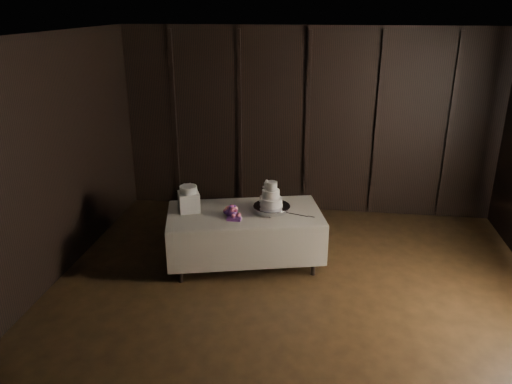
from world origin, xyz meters
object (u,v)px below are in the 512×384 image
object	(u,v)px
display_table	(245,236)
small_cake	(188,189)
cake_stand	(272,209)
wedding_cake	(270,197)
bouquet	(232,212)
box_pedestal	(189,202)

from	to	relation	value
display_table	small_cake	distance (m)	0.97
cake_stand	wedding_cake	distance (m)	0.18
bouquet	cake_stand	bearing A→B (deg)	22.19
small_cake	box_pedestal	bearing A→B (deg)	0.00
wedding_cake	small_cake	world-z (taller)	wedding_cake
cake_stand	small_cake	world-z (taller)	small_cake
cake_stand	wedding_cake	world-z (taller)	wedding_cake
box_pedestal	bouquet	bearing A→B (deg)	-10.16
display_table	bouquet	bearing A→B (deg)	-148.38
cake_stand	bouquet	size ratio (longest dim) A/B	1.26
box_pedestal	cake_stand	bearing A→B (deg)	5.06
display_table	small_cake	bearing A→B (deg)	169.19
display_table	box_pedestal	bearing A→B (deg)	169.19
wedding_cake	box_pedestal	xyz separation A→B (m)	(-1.05, -0.08, -0.10)
display_table	cake_stand	size ratio (longest dim) A/B	4.51
display_table	bouquet	size ratio (longest dim) A/B	5.70
display_table	cake_stand	world-z (taller)	cake_stand
display_table	wedding_cake	bearing A→B (deg)	-7.05
bouquet	small_cake	distance (m)	0.64
display_table	wedding_cake	size ratio (longest dim) A/B	6.64
bouquet	box_pedestal	bearing A→B (deg)	169.84
display_table	box_pedestal	world-z (taller)	box_pedestal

